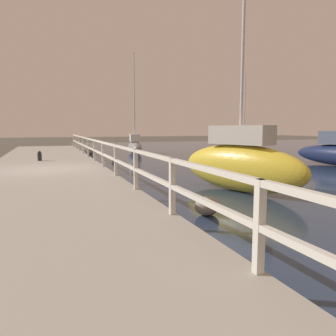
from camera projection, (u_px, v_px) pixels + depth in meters
name	position (u px, v px, depth m)	size (l,w,h in m)	color
ground_plane	(46.00, 177.00, 13.00)	(120.00, 120.00, 0.00)	#4C473D
dock_walkway	(46.00, 173.00, 12.99)	(4.73, 36.00, 0.30)	#9E998E
railing	(103.00, 150.00, 13.66)	(0.10, 32.50, 1.07)	silver
boulder_near_dock	(207.00, 206.00, 7.23)	(0.56, 0.50, 0.42)	gray
boulder_mid_strip	(114.00, 160.00, 18.34)	(0.37, 0.34, 0.28)	gray
boulder_downstream	(90.00, 151.00, 23.91)	(0.70, 0.63, 0.52)	gray
mooring_bollard	(40.00, 156.00, 16.34)	(0.20, 0.20, 0.49)	black
sailboat_black	(244.00, 142.00, 29.62)	(1.95, 4.13, 6.81)	black
sailboat_gray	(135.00, 145.00, 24.93)	(1.58, 3.77, 7.51)	gray
sailboat_yellow	(240.00, 163.00, 9.91)	(2.42, 4.54, 7.67)	gold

